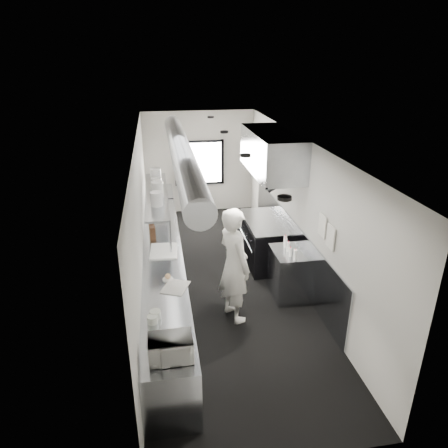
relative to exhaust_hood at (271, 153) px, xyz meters
name	(u,v)px	position (x,y,z in m)	size (l,w,h in m)	color
floor	(223,280)	(-1.10, -0.70, -2.39)	(3.00, 8.00, 0.01)	black
ceiling	(222,141)	(-1.10, -0.70, 0.41)	(3.00, 8.00, 0.01)	silver
wall_back	(199,163)	(-1.10, 3.30, -0.99)	(3.00, 0.02, 2.80)	beige
wall_front	(287,363)	(-1.10, -4.70, -0.99)	(3.00, 0.02, 2.80)	beige
wall_left	(141,220)	(-2.60, -0.70, -0.99)	(0.02, 8.00, 2.80)	beige
wall_right	(299,211)	(0.40, -0.70, -0.99)	(0.02, 8.00, 2.80)	beige
wall_cladding	(291,244)	(0.38, -0.40, -1.84)	(0.03, 5.50, 1.10)	#9CA2AB
hvac_duct	(181,151)	(-1.80, -0.30, 0.16)	(0.40, 0.40, 6.40)	gray
service_window	(199,163)	(-1.10, 3.26, -0.99)	(1.36, 0.05, 1.25)	silver
exhaust_hood	(271,153)	(0.00, 0.00, 0.00)	(0.81, 2.20, 0.88)	#9CA2AB
prep_counter	(164,278)	(-2.25, -1.20, -1.94)	(0.70, 6.00, 0.90)	#9CA2AB
pass_shelf	(157,195)	(-2.29, 0.30, -0.86)	(0.45, 3.00, 0.68)	#9CA2AB
range	(265,241)	(-0.06, 0.00, -1.92)	(0.88, 1.60, 0.94)	black
bottle_station	(290,273)	(0.05, -1.40, -1.94)	(0.65, 0.80, 0.90)	#9CA2AB
far_work_table	(160,207)	(-2.25, 2.50, -1.94)	(0.70, 1.20, 0.90)	#9CA2AB
notice_sheet_a	(322,225)	(0.37, -1.90, -0.79)	(0.02, 0.28, 0.38)	silver
notice_sheet_b	(331,237)	(0.37, -2.25, -0.84)	(0.02, 0.28, 0.38)	silver
line_cook	(234,265)	(-1.10, -1.91, -1.39)	(0.73, 0.48, 2.00)	white
microwave	(171,348)	(-2.22, -3.85, -1.35)	(0.48, 0.36, 0.29)	white
deli_tub_a	(153,319)	(-2.43, -3.13, -1.44)	(0.14, 0.14, 0.10)	beige
deli_tub_b	(155,314)	(-2.39, -3.02, -1.44)	(0.15, 0.15, 0.11)	beige
newspaper	(175,287)	(-2.08, -2.29, -1.48)	(0.35, 0.43, 0.01)	silver
small_plate	(168,279)	(-2.19, -2.03, -1.48)	(0.17, 0.17, 0.01)	silver
pastry	(168,276)	(-2.19, -2.03, -1.43)	(0.09, 0.09, 0.09)	tan
cutting_board	(164,251)	(-2.22, -1.02, -1.48)	(0.48, 0.64, 0.02)	white
knife_block	(152,232)	(-2.42, -0.40, -1.37)	(0.10, 0.23, 0.25)	brown
plate_stack_a	(157,199)	(-2.29, -0.43, -0.69)	(0.23, 0.23, 0.27)	silver
plate_stack_b	(157,189)	(-2.27, 0.08, -0.67)	(0.24, 0.24, 0.31)	silver
plate_stack_c	(157,185)	(-2.28, 0.36, -0.67)	(0.21, 0.21, 0.30)	silver
plate_stack_d	(156,176)	(-2.29, 0.95, -0.65)	(0.23, 0.23, 0.35)	silver
squeeze_bottle_a	(295,255)	(0.01, -1.71, -1.40)	(0.06, 0.06, 0.19)	white
squeeze_bottle_b	(290,252)	(-0.03, -1.58, -1.41)	(0.05, 0.05, 0.16)	white
squeeze_bottle_c	(288,247)	(-0.01, -1.38, -1.40)	(0.06, 0.06, 0.18)	white
squeeze_bottle_d	(286,243)	(-0.01, -1.23, -1.40)	(0.06, 0.06, 0.18)	white
squeeze_bottle_e	(285,240)	(0.02, -1.11, -1.40)	(0.06, 0.06, 0.18)	white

